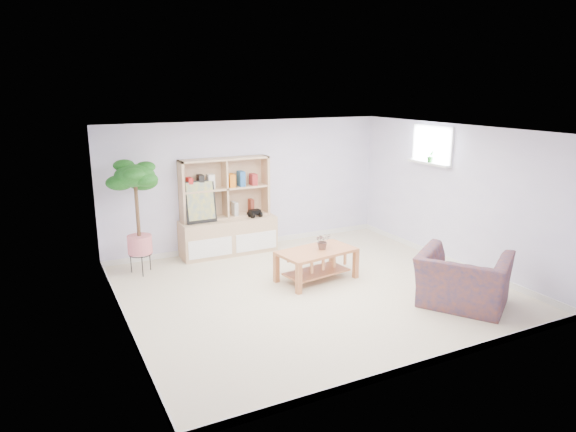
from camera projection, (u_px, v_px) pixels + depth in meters
name	position (u px, v px, depth m)	size (l,w,h in m)	color
floor	(313.00, 290.00, 7.79)	(5.50, 5.00, 0.01)	beige
ceiling	(315.00, 130.00, 7.20)	(5.50, 5.00, 0.01)	white
walls	(314.00, 213.00, 7.50)	(5.51, 5.01, 2.40)	silver
baseboard	(313.00, 287.00, 7.78)	(5.50, 5.00, 0.10)	white
window	(433.00, 145.00, 9.01)	(0.10, 0.98, 0.68)	white
window_sill	(429.00, 163.00, 9.06)	(0.14, 1.00, 0.04)	white
storage_unit	(227.00, 207.00, 9.29)	(1.76, 0.59, 1.76)	tan
poster	(200.00, 202.00, 8.99)	(0.54, 0.12, 0.75)	yellow
toy_truck	(255.00, 213.00, 9.45)	(0.29, 0.20, 0.16)	black
coffee_table	(316.00, 265.00, 8.13)	(1.22, 0.66, 0.50)	#B36C3D
table_plant	(323.00, 241.00, 8.09)	(0.24, 0.21, 0.27)	#1D5C1A
floor_tree	(138.00, 218.00, 8.26)	(0.69, 0.69, 1.88)	#164813
armchair	(463.00, 276.00, 7.13)	(1.18, 1.03, 0.88)	navy
sill_plant	(430.00, 156.00, 9.01)	(0.12, 0.10, 0.22)	#164813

